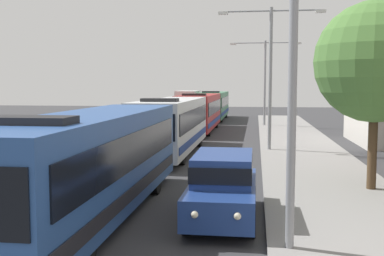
# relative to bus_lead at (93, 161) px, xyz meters

# --- Properties ---
(bus_lead) EXTENTS (2.58, 12.08, 3.21)m
(bus_lead) POSITION_rel_bus_lead_xyz_m (0.00, 0.00, 0.00)
(bus_lead) COLOR #284C8C
(bus_lead) RESTS_ON ground_plane
(bus_second_in_line) EXTENTS (2.58, 11.63, 3.21)m
(bus_second_in_line) POSITION_rel_bus_lead_xyz_m (-0.00, 12.97, -0.00)
(bus_second_in_line) COLOR silver
(bus_second_in_line) RESTS_ON ground_plane
(bus_middle) EXTENTS (2.58, 12.10, 3.21)m
(bus_middle) POSITION_rel_bus_lead_xyz_m (0.00, 25.82, 0.00)
(bus_middle) COLOR maroon
(bus_middle) RESTS_ON ground_plane
(bus_fourth_in_line) EXTENTS (2.58, 12.41, 3.21)m
(bus_fourth_in_line) POSITION_rel_bus_lead_xyz_m (0.00, 38.96, 0.00)
(bus_fourth_in_line) COLOR #33724C
(bus_fourth_in_line) RESTS_ON ground_plane
(white_suv) EXTENTS (1.86, 4.80, 1.90)m
(white_suv) POSITION_rel_bus_lead_xyz_m (3.70, 0.47, -0.66)
(white_suv) COLOR navy
(white_suv) RESTS_ON ground_plane
(box_truck_oncoming) EXTENTS (2.35, 6.96, 3.15)m
(box_truck_oncoming) POSITION_rel_bus_lead_xyz_m (-3.30, 40.87, 0.01)
(box_truck_oncoming) COLOR maroon
(box_truck_oncoming) RESTS_ON ground_plane
(streetlamp_near) EXTENTS (5.62, 0.28, 7.99)m
(streetlamp_near) POSITION_rel_bus_lead_xyz_m (5.40, -2.06, 3.36)
(streetlamp_near) COLOR gray
(streetlamp_near) RESTS_ON sidewalk
(streetlamp_mid) EXTENTS (5.97, 0.28, 8.06)m
(streetlamp_mid) POSITION_rel_bus_lead_xyz_m (5.40, 14.47, 3.42)
(streetlamp_mid) COLOR gray
(streetlamp_mid) RESTS_ON sidewalk
(streetlamp_far) EXTENTS (6.42, 0.28, 7.73)m
(streetlamp_far) POSITION_rel_bus_lead_xyz_m (5.40, 31.00, 3.27)
(streetlamp_far) COLOR gray
(streetlamp_far) RESTS_ON sidewalk
(roadside_tree) EXTENTS (4.27, 4.27, 6.64)m
(roadside_tree) POSITION_rel_bus_lead_xyz_m (8.73, 4.52, 2.96)
(roadside_tree) COLOR #4C3823
(roadside_tree) RESTS_ON sidewalk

